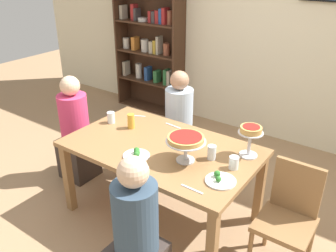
{
  "coord_description": "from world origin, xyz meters",
  "views": [
    {
      "loc": [
        1.59,
        -2.14,
        2.23
      ],
      "look_at": [
        0.0,
        0.1,
        0.89
      ],
      "focal_mm": 37.93,
      "sensor_mm": 36.0,
      "label": 1
    }
  ],
  "objects_px": {
    "personal_pizza_stand": "(250,134)",
    "cutlery_fork_far": "(173,126)",
    "water_glass_clear_near": "(234,163)",
    "water_glass_clear_far": "(111,117)",
    "cutlery_knife_near": "(192,189)",
    "deep_dish_pizza_stand": "(186,141)",
    "dining_table": "(161,154)",
    "bookshelf": "(150,36)",
    "beer_glass_amber_tall": "(131,121)",
    "salad_plate_near_diner": "(137,155)",
    "cutlery_fork_near": "(137,116)",
    "diner_near_right": "(137,242)",
    "salad_plate_far_diner": "(220,180)",
    "water_glass_clear_spare": "(212,152)",
    "diner_far_left": "(179,129)",
    "diner_head_west": "(76,136)"
  },
  "relations": [
    {
      "from": "personal_pizza_stand",
      "to": "cutlery_fork_far",
      "type": "bearing_deg",
      "value": 172.89
    },
    {
      "from": "salad_plate_near_diner",
      "to": "cutlery_fork_near",
      "type": "relative_size",
      "value": 1.22
    },
    {
      "from": "water_glass_clear_far",
      "to": "cutlery_knife_near",
      "type": "bearing_deg",
      "value": -21.22
    },
    {
      "from": "water_glass_clear_near",
      "to": "cutlery_knife_near",
      "type": "relative_size",
      "value": 0.56
    },
    {
      "from": "bookshelf",
      "to": "cutlery_knife_near",
      "type": "height_order",
      "value": "bookshelf"
    },
    {
      "from": "deep_dish_pizza_stand",
      "to": "beer_glass_amber_tall",
      "type": "relative_size",
      "value": 2.26
    },
    {
      "from": "salad_plate_far_diner",
      "to": "water_glass_clear_near",
      "type": "xyz_separation_m",
      "value": [
        0.0,
        0.22,
        0.04
      ]
    },
    {
      "from": "beer_glass_amber_tall",
      "to": "water_glass_clear_far",
      "type": "height_order",
      "value": "beer_glass_amber_tall"
    },
    {
      "from": "salad_plate_near_diner",
      "to": "cutlery_fork_near",
      "type": "bearing_deg",
      "value": 129.77
    },
    {
      "from": "personal_pizza_stand",
      "to": "water_glass_clear_far",
      "type": "bearing_deg",
      "value": -172.19
    },
    {
      "from": "bookshelf",
      "to": "diner_far_left",
      "type": "bearing_deg",
      "value": -42.54
    },
    {
      "from": "salad_plate_far_diner",
      "to": "water_glass_clear_spare",
      "type": "relative_size",
      "value": 1.91
    },
    {
      "from": "dining_table",
      "to": "bookshelf",
      "type": "height_order",
      "value": "bookshelf"
    },
    {
      "from": "diner_near_right",
      "to": "personal_pizza_stand",
      "type": "xyz_separation_m",
      "value": [
        0.29,
        1.09,
        0.45
      ]
    },
    {
      "from": "bookshelf",
      "to": "water_glass_clear_spare",
      "type": "bearing_deg",
      "value": -42.44
    },
    {
      "from": "dining_table",
      "to": "bookshelf",
      "type": "xyz_separation_m",
      "value": [
        -1.68,
        2.01,
        0.48
      ]
    },
    {
      "from": "salad_plate_far_diner",
      "to": "water_glass_clear_spare",
      "type": "xyz_separation_m",
      "value": [
        -0.2,
        0.24,
        0.05
      ]
    },
    {
      "from": "deep_dish_pizza_stand",
      "to": "water_glass_clear_spare",
      "type": "relative_size",
      "value": 2.68
    },
    {
      "from": "bookshelf",
      "to": "diner_near_right",
      "type": "xyz_separation_m",
      "value": [
        2.06,
        -2.82,
        -0.65
      ]
    },
    {
      "from": "deep_dish_pizza_stand",
      "to": "personal_pizza_stand",
      "type": "distance_m",
      "value": 0.52
    },
    {
      "from": "diner_near_right",
      "to": "cutlery_knife_near",
      "type": "bearing_deg",
      "value": -20.95
    },
    {
      "from": "diner_far_left",
      "to": "personal_pizza_stand",
      "type": "relative_size",
      "value": 4.32
    },
    {
      "from": "beer_glass_amber_tall",
      "to": "salad_plate_far_diner",
      "type": "bearing_deg",
      "value": -15.15
    },
    {
      "from": "deep_dish_pizza_stand",
      "to": "salad_plate_near_diner",
      "type": "relative_size",
      "value": 1.45
    },
    {
      "from": "diner_far_left",
      "to": "deep_dish_pizza_stand",
      "type": "height_order",
      "value": "diner_far_left"
    },
    {
      "from": "cutlery_fork_near",
      "to": "water_glass_clear_spare",
      "type": "bearing_deg",
      "value": 141.74
    },
    {
      "from": "diner_near_right",
      "to": "cutlery_knife_near",
      "type": "distance_m",
      "value": 0.52
    },
    {
      "from": "salad_plate_far_diner",
      "to": "cutlery_fork_far",
      "type": "height_order",
      "value": "salad_plate_far_diner"
    },
    {
      "from": "diner_near_right",
      "to": "cutlery_fork_far",
      "type": "bearing_deg",
      "value": 23.89
    },
    {
      "from": "diner_far_left",
      "to": "water_glass_clear_near",
      "type": "xyz_separation_m",
      "value": [
        1.0,
        -0.75,
        0.3
      ]
    },
    {
      "from": "diner_near_right",
      "to": "deep_dish_pizza_stand",
      "type": "relative_size",
      "value": 3.61
    },
    {
      "from": "diner_head_west",
      "to": "personal_pizza_stand",
      "type": "height_order",
      "value": "diner_head_west"
    },
    {
      "from": "personal_pizza_stand",
      "to": "cutlery_knife_near",
      "type": "height_order",
      "value": "personal_pizza_stand"
    },
    {
      "from": "personal_pizza_stand",
      "to": "water_glass_clear_far",
      "type": "distance_m",
      "value": 1.37
    },
    {
      "from": "diner_near_right",
      "to": "cutlery_fork_near",
      "type": "distance_m",
      "value": 1.53
    },
    {
      "from": "diner_far_left",
      "to": "salad_plate_far_diner",
      "type": "xyz_separation_m",
      "value": [
        1.0,
        -0.97,
        0.26
      ]
    },
    {
      "from": "dining_table",
      "to": "diner_head_west",
      "type": "bearing_deg",
      "value": 179.34
    },
    {
      "from": "cutlery_fork_far",
      "to": "water_glass_clear_near",
      "type": "bearing_deg",
      "value": 161.95
    },
    {
      "from": "water_glass_clear_near",
      "to": "water_glass_clear_far",
      "type": "height_order",
      "value": "water_glass_clear_far"
    },
    {
      "from": "water_glass_clear_far",
      "to": "deep_dish_pizza_stand",
      "type": "bearing_deg",
      "value": -10.32
    },
    {
      "from": "diner_far_left",
      "to": "bookshelf",
      "type": "bearing_deg",
      "value": -132.54
    },
    {
      "from": "water_glass_clear_near",
      "to": "cutlery_fork_far",
      "type": "distance_m",
      "value": 0.88
    },
    {
      "from": "salad_plate_near_diner",
      "to": "cutlery_knife_near",
      "type": "xyz_separation_m",
      "value": [
        0.61,
        -0.12,
        -0.02
      ]
    },
    {
      "from": "personal_pizza_stand",
      "to": "beer_glass_amber_tall",
      "type": "height_order",
      "value": "personal_pizza_stand"
    },
    {
      "from": "diner_near_right",
      "to": "beer_glass_amber_tall",
      "type": "height_order",
      "value": "diner_near_right"
    },
    {
      "from": "cutlery_fork_near",
      "to": "diner_far_left",
      "type": "bearing_deg",
      "value": -140.92
    },
    {
      "from": "diner_near_right",
      "to": "deep_dish_pizza_stand",
      "type": "xyz_separation_m",
      "value": [
        -0.09,
        0.72,
        0.43
      ]
    },
    {
      "from": "bookshelf",
      "to": "personal_pizza_stand",
      "type": "height_order",
      "value": "bookshelf"
    },
    {
      "from": "dining_table",
      "to": "bookshelf",
      "type": "distance_m",
      "value": 2.67
    },
    {
      "from": "salad_plate_far_diner",
      "to": "water_glass_clear_spare",
      "type": "height_order",
      "value": "water_glass_clear_spare"
    }
  ]
}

